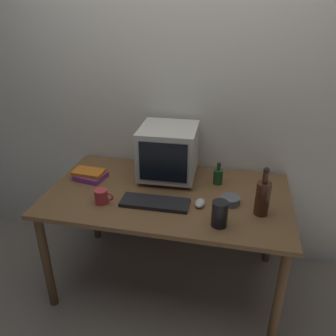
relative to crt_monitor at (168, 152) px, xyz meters
name	(u,v)px	position (x,y,z in m)	size (l,w,h in m)	color
ground_plane	(168,280)	(0.05, -0.22, -0.95)	(6.00, 6.00, 0.00)	gray
back_wall	(183,99)	(0.05, 0.28, 0.30)	(4.00, 0.08, 2.50)	silver
desk	(168,204)	(0.05, -0.22, -0.28)	(1.56, 0.88, 0.75)	brown
crt_monitor	(168,152)	(0.00, 0.00, 0.00)	(0.39, 0.40, 0.37)	beige
keyboard	(155,203)	(0.00, -0.37, -0.18)	(0.42, 0.15, 0.02)	black
computer_mouse	(200,203)	(0.27, -0.33, -0.17)	(0.06, 0.10, 0.04)	beige
bottle_tall	(263,197)	(0.63, -0.34, -0.08)	(0.08, 0.08, 0.30)	#472314
bottle_short	(218,176)	(0.35, -0.02, -0.13)	(0.06, 0.06, 0.16)	#1E4C23
book_stack	(90,175)	(-0.53, -0.14, -0.16)	(0.23, 0.19, 0.06)	#843893
mug	(102,196)	(-0.33, -0.43, -0.15)	(0.12, 0.08, 0.09)	#CC383D
cd_spindle	(230,200)	(0.45, -0.27, -0.17)	(0.12, 0.12, 0.04)	#595B66
metal_canister	(220,214)	(0.40, -0.51, -0.12)	(0.09, 0.09, 0.15)	black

